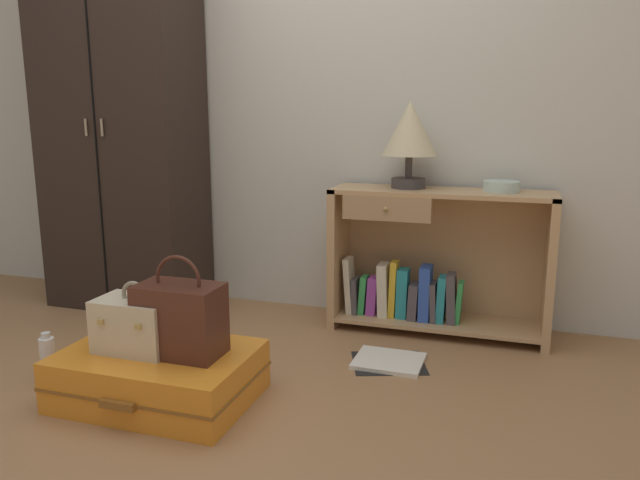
{
  "coord_description": "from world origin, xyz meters",
  "views": [
    {
      "loc": [
        1.06,
        -1.76,
        1.11
      ],
      "look_at": [
        0.24,
        0.76,
        0.55
      ],
      "focal_mm": 34.23,
      "sensor_mm": 36.0,
      "label": 1
    }
  ],
  "objects_px": {
    "table_lamp": "(410,132)",
    "suitcase_large": "(159,375)",
    "wardrobe": "(121,126)",
    "bottle": "(48,359)",
    "open_book_on_floor": "(389,361)",
    "bowl": "(501,186)",
    "train_case": "(136,324)",
    "bookshelf": "(430,265)",
    "handbag": "(180,319)"
  },
  "relations": [
    {
      "from": "table_lamp",
      "to": "suitcase_large",
      "type": "relative_size",
      "value": 0.59
    },
    {
      "from": "wardrobe",
      "to": "bottle",
      "type": "bearing_deg",
      "value": -72.94
    },
    {
      "from": "wardrobe",
      "to": "table_lamp",
      "type": "distance_m",
      "value": 1.61
    },
    {
      "from": "suitcase_large",
      "to": "open_book_on_floor",
      "type": "relative_size",
      "value": 1.89
    },
    {
      "from": "table_lamp",
      "to": "bottle",
      "type": "height_order",
      "value": "table_lamp"
    },
    {
      "from": "bowl",
      "to": "suitcase_large",
      "type": "xyz_separation_m",
      "value": [
        -1.21,
        -1.13,
        -0.66
      ]
    },
    {
      "from": "open_book_on_floor",
      "to": "table_lamp",
      "type": "bearing_deg",
      "value": 92.68
    },
    {
      "from": "bowl",
      "to": "train_case",
      "type": "bearing_deg",
      "value": -138.4
    },
    {
      "from": "wardrobe",
      "to": "bookshelf",
      "type": "xyz_separation_m",
      "value": [
        1.74,
        0.07,
        -0.68
      ]
    },
    {
      "from": "table_lamp",
      "to": "train_case",
      "type": "bearing_deg",
      "value": -126.27
    },
    {
      "from": "wardrobe",
      "to": "bottle",
      "type": "distance_m",
      "value": 1.44
    },
    {
      "from": "bottle",
      "to": "open_book_on_floor",
      "type": "distance_m",
      "value": 1.46
    },
    {
      "from": "table_lamp",
      "to": "bottle",
      "type": "distance_m",
      "value": 1.94
    },
    {
      "from": "bookshelf",
      "to": "bottle",
      "type": "xyz_separation_m",
      "value": [
        -1.42,
        -1.12,
        -0.24
      ]
    },
    {
      "from": "train_case",
      "to": "open_book_on_floor",
      "type": "bearing_deg",
      "value": 36.3
    },
    {
      "from": "bowl",
      "to": "handbag",
      "type": "relative_size",
      "value": 0.44
    },
    {
      "from": "wardrobe",
      "to": "bookshelf",
      "type": "distance_m",
      "value": 1.87
    },
    {
      "from": "bookshelf",
      "to": "table_lamp",
      "type": "height_order",
      "value": "table_lamp"
    },
    {
      "from": "bookshelf",
      "to": "suitcase_large",
      "type": "bearing_deg",
      "value": -128.57
    },
    {
      "from": "bowl",
      "to": "suitcase_large",
      "type": "distance_m",
      "value": 1.78
    },
    {
      "from": "wardrobe",
      "to": "bottle",
      "type": "height_order",
      "value": "wardrobe"
    },
    {
      "from": "suitcase_large",
      "to": "handbag",
      "type": "bearing_deg",
      "value": 1.85
    },
    {
      "from": "bookshelf",
      "to": "wardrobe",
      "type": "bearing_deg",
      "value": -177.68
    },
    {
      "from": "bookshelf",
      "to": "train_case",
      "type": "relative_size",
      "value": 3.67
    },
    {
      "from": "bowl",
      "to": "bottle",
      "type": "height_order",
      "value": "bowl"
    },
    {
      "from": "table_lamp",
      "to": "suitcase_large",
      "type": "height_order",
      "value": "table_lamp"
    },
    {
      "from": "table_lamp",
      "to": "open_book_on_floor",
      "type": "height_order",
      "value": "table_lamp"
    },
    {
      "from": "open_book_on_floor",
      "to": "suitcase_large",
      "type": "bearing_deg",
      "value": -141.68
    },
    {
      "from": "open_book_on_floor",
      "to": "wardrobe",
      "type": "bearing_deg",
      "value": 165.43
    },
    {
      "from": "wardrobe",
      "to": "handbag",
      "type": "relative_size",
      "value": 5.29
    },
    {
      "from": "train_case",
      "to": "handbag",
      "type": "relative_size",
      "value": 0.76
    },
    {
      "from": "bowl",
      "to": "handbag",
      "type": "height_order",
      "value": "bowl"
    },
    {
      "from": "bowl",
      "to": "bottle",
      "type": "distance_m",
      "value": 2.18
    },
    {
      "from": "table_lamp",
      "to": "open_book_on_floor",
      "type": "bearing_deg",
      "value": -87.32
    },
    {
      "from": "wardrobe",
      "to": "bottle",
      "type": "relative_size",
      "value": 9.55
    },
    {
      "from": "bottle",
      "to": "bowl",
      "type": "bearing_deg",
      "value": 33.09
    },
    {
      "from": "table_lamp",
      "to": "bowl",
      "type": "xyz_separation_m",
      "value": [
        0.45,
        0.0,
        -0.25
      ]
    },
    {
      "from": "wardrobe",
      "to": "open_book_on_floor",
      "type": "xyz_separation_m",
      "value": [
        1.64,
        -0.43,
        -1.02
      ]
    },
    {
      "from": "table_lamp",
      "to": "train_case",
      "type": "relative_size",
      "value": 1.46
    },
    {
      "from": "bottle",
      "to": "open_book_on_floor",
      "type": "height_order",
      "value": "bottle"
    },
    {
      "from": "bookshelf",
      "to": "suitcase_large",
      "type": "height_order",
      "value": "bookshelf"
    },
    {
      "from": "bowl",
      "to": "bottle",
      "type": "bearing_deg",
      "value": -146.91
    },
    {
      "from": "bottle",
      "to": "handbag",
      "type": "bearing_deg",
      "value": 0.51
    },
    {
      "from": "handbag",
      "to": "table_lamp",
      "type": "bearing_deg",
      "value": 59.83
    },
    {
      "from": "handbag",
      "to": "wardrobe",
      "type": "bearing_deg",
      "value": 132.5
    },
    {
      "from": "bowl",
      "to": "train_case",
      "type": "xyz_separation_m",
      "value": [
        -1.29,
        -1.15,
        -0.45
      ]
    },
    {
      "from": "suitcase_large",
      "to": "open_book_on_floor",
      "type": "xyz_separation_m",
      "value": [
        0.79,
        0.62,
        -0.09
      ]
    },
    {
      "from": "handbag",
      "to": "open_book_on_floor",
      "type": "relative_size",
      "value": 1.0
    },
    {
      "from": "suitcase_large",
      "to": "train_case",
      "type": "xyz_separation_m",
      "value": [
        -0.08,
        -0.01,
        0.21
      ]
    },
    {
      "from": "bookshelf",
      "to": "table_lamp",
      "type": "xyz_separation_m",
      "value": [
        -0.13,
        0.02,
        0.67
      ]
    }
  ]
}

